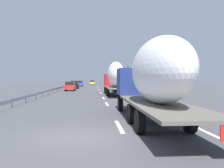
{
  "coord_description": "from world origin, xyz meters",
  "views": [
    {
      "loc": [
        -10.07,
        -0.51,
        2.36
      ],
      "look_at": [
        19.93,
        -2.84,
        1.71
      ],
      "focal_mm": 39.6,
      "sensor_mm": 36.0,
      "label": 1
    }
  ],
  "objects": [
    {
      "name": "tree_3",
      "position": [
        58.46,
        -13.14,
        4.25
      ],
      "size": [
        2.55,
        2.55,
        6.97
      ],
      "color": "#472D19",
      "rests_on": "ground_plane"
    },
    {
      "name": "tree_1",
      "position": [
        25.18,
        -11.19,
        4.33
      ],
      "size": [
        2.92,
        2.92,
        7.23
      ],
      "color": "#472D19",
      "rests_on": "ground_plane"
    },
    {
      "name": "road_sign",
      "position": [
        50.88,
        -6.7,
        2.27
      ],
      "size": [
        0.1,
        0.9,
        3.3
      ],
      "color": "gray",
      "rests_on": "ground_plane"
    },
    {
      "name": "ground_plane",
      "position": [
        40.0,
        0.0,
        0.0
      ],
      "size": [
        260.0,
        260.0,
        0.0
      ],
      "primitive_type": "plane",
      "color": "#424247"
    },
    {
      "name": "lane_stripe_4",
      "position": [
        41.09,
        -1.8,
        0.0
      ],
      "size": [
        3.2,
        0.2,
        0.01
      ],
      "primitive_type": "cube",
      "color": "white",
      "rests_on": "ground_plane"
    },
    {
      "name": "truck_trailing",
      "position": [
        2.61,
        -3.6,
        2.45
      ],
      "size": [
        14.0,
        2.55,
        4.29
      ],
      "color": "navy",
      "rests_on": "ground_plane"
    },
    {
      "name": "car_yellow_coupe",
      "position": [
        83.07,
        -0.27,
        0.9
      ],
      "size": [
        4.09,
        1.74,
        1.77
      ],
      "color": "gold",
      "rests_on": "ground_plane"
    },
    {
      "name": "lane_stripe_2",
      "position": [
        19.79,
        -1.8,
        0.0
      ],
      "size": [
        3.2,
        0.2,
        0.01
      ],
      "primitive_type": "cube",
      "color": "white",
      "rests_on": "ground_plane"
    },
    {
      "name": "car_red_compact",
      "position": [
        38.25,
        3.9,
        0.92
      ],
      "size": [
        4.2,
        1.9,
        1.8
      ],
      "color": "red",
      "rests_on": "ground_plane"
    },
    {
      "name": "lane_stripe_6",
      "position": [
        52.98,
        -1.8,
        0.0
      ],
      "size": [
        3.2,
        0.2,
        0.01
      ],
      "primitive_type": "cube",
      "color": "white",
      "rests_on": "ground_plane"
    },
    {
      "name": "guardrail_median",
      "position": [
        43.0,
        6.0,
        0.58
      ],
      "size": [
        94.0,
        0.1,
        0.76
      ],
      "color": "#9EA0A5",
      "rests_on": "ground_plane"
    },
    {
      "name": "edge_line_right",
      "position": [
        45.0,
        -5.5,
        0.0
      ],
      "size": [
        110.0,
        0.2,
        0.01
      ],
      "primitive_type": "cube",
      "color": "white",
      "rests_on": "ground_plane"
    },
    {
      "name": "lane_stripe_7",
      "position": [
        61.49,
        -1.8,
        0.0
      ],
      "size": [
        3.2,
        0.2,
        0.01
      ],
      "primitive_type": "cube",
      "color": "white",
      "rests_on": "ground_plane"
    },
    {
      "name": "lane_stripe_1",
      "position": [
        12.85,
        -1.8,
        0.0
      ],
      "size": [
        3.2,
        0.2,
        0.01
      ],
      "primitive_type": "cube",
      "color": "white",
      "rests_on": "ground_plane"
    },
    {
      "name": "lane_stripe_0",
      "position": [
        2.0,
        -1.8,
        0.0
      ],
      "size": [
        3.2,
        0.2,
        0.01
      ],
      "primitive_type": "cube",
      "color": "white",
      "rests_on": "ground_plane"
    },
    {
      "name": "tree_4",
      "position": [
        86.29,
        -11.37,
        4.67
      ],
      "size": [
        3.12,
        3.12,
        7.55
      ],
      "color": "#472D19",
      "rests_on": "ground_plane"
    },
    {
      "name": "tree_0",
      "position": [
        66.39,
        -11.46,
        4.1
      ],
      "size": [
        2.55,
        2.55,
        6.88
      ],
      "color": "#472D19",
      "rests_on": "ground_plane"
    },
    {
      "name": "car_black_suv",
      "position": [
        48.41,
        3.71,
        0.95
      ],
      "size": [
        4.28,
        1.76,
        1.89
      ],
      "color": "black",
      "rests_on": "ground_plane"
    },
    {
      "name": "lane_stripe_3",
      "position": [
        30.61,
        -1.8,
        0.0
      ],
      "size": [
        3.2,
        0.2,
        0.01
      ],
      "primitive_type": "cube",
      "color": "white",
      "rests_on": "ground_plane"
    },
    {
      "name": "truck_lead",
      "position": [
        24.51,
        -3.6,
        2.57
      ],
      "size": [
        14.2,
        2.55,
        4.63
      ],
      "color": "#B21919",
      "rests_on": "ground_plane"
    },
    {
      "name": "lane_stripe_5",
      "position": [
        42.78,
        -1.8,
        0.0
      ],
      "size": [
        3.2,
        0.2,
        0.01
      ],
      "primitive_type": "cube",
      "color": "white",
      "rests_on": "ground_plane"
    },
    {
      "name": "car_blue_sedan",
      "position": [
        65.86,
        3.46,
        0.9
      ],
      "size": [
        4.54,
        1.79,
        1.76
      ],
      "color": "#28479E",
      "rests_on": "ground_plane"
    },
    {
      "name": "tree_2",
      "position": [
        55.29,
        -11.99,
        4.25
      ],
      "size": [
        2.84,
        2.84,
        7.16
      ],
      "color": "#472D19",
      "rests_on": "ground_plane"
    }
  ]
}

